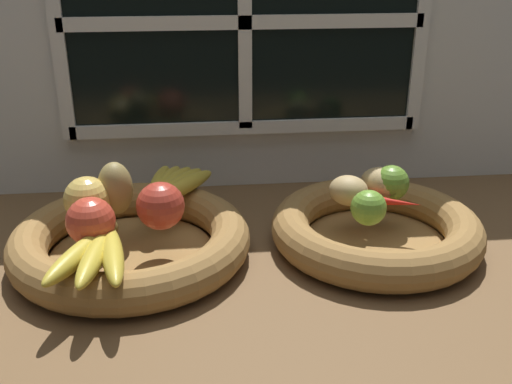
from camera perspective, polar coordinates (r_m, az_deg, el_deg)
The scene contains 15 objects.
ground_plane at distance 90.84cm, azimuth 0.58°, elevation -6.99°, with size 140.00×90.00×3.00cm, color brown.
back_wall at distance 109.41cm, azimuth -1.19°, elevation 14.60°, with size 140.00×4.60×55.00cm.
fruit_bowl_left at distance 90.25cm, azimuth -11.95°, elevation -4.66°, with size 35.62×35.62×5.91cm.
fruit_bowl_right at distance 93.65cm, azimuth 11.50°, elevation -3.54°, with size 32.60×32.60×5.91cm.
apple_golden_left at distance 89.58cm, azimuth -16.00°, elevation -0.67°, with size 6.77×6.77×6.77cm, color #DBB756.
apple_red_front at distance 82.61cm, azimuth -15.68°, elevation -2.74°, with size 6.66×6.66×6.66cm, color #CC422D.
apple_red_right at distance 84.91cm, azimuth -9.21°, elevation -1.32°, with size 6.91×6.91×6.91cm, color #B73828.
pear_brown at distance 90.53cm, azimuth -13.43°, elevation 0.35°, with size 5.21×5.53×8.18cm, color olive.
banana_bunch_front at distance 78.33cm, azimuth -15.18°, elevation -5.77°, with size 11.15×16.93×2.75cm.
banana_bunch_back at distance 97.33cm, azimuth -8.25°, elevation 0.66°, with size 11.95×16.51×2.73cm.
potato_back at distance 96.11cm, azimuth 12.19°, elevation 0.82°, with size 7.53×5.42×5.08cm, color tan.
potato_oblong at distance 92.98cm, azimuth 8.93°, elevation 0.15°, with size 6.14×5.50×4.65cm, color tan.
lime_near at distance 86.80cm, azimuth 10.82°, elevation -1.50°, with size 5.22×5.22×5.22cm, color #6B9E33.
lime_far at distance 95.86cm, azimuth 12.93°, elevation 0.87°, with size 5.64×5.64×5.64cm, color olive.
chili_pepper at distance 93.07cm, azimuth 12.37°, elevation -0.87°, with size 2.33×2.33×10.80cm, color red.
Camera 1 is at (-9.11, -78.05, 44.07)cm, focal length 41.41 mm.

